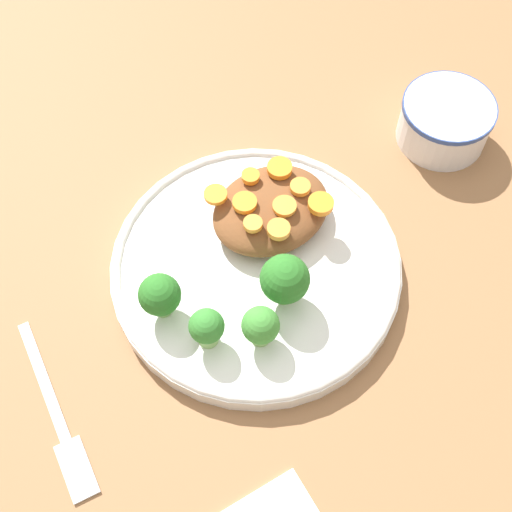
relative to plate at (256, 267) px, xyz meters
name	(u,v)px	position (x,y,z in m)	size (l,w,h in m)	color
ground_plane	(256,273)	(0.00, 0.00, -0.01)	(4.00, 4.00, 0.00)	#8C603D
plate	(256,267)	(0.00, 0.00, 0.00)	(0.29, 0.29, 0.02)	silver
dip_bowl	(445,120)	(0.27, 0.02, 0.02)	(0.10, 0.10, 0.05)	silver
stew_mound	(271,210)	(0.04, 0.03, 0.02)	(0.12, 0.10, 0.04)	brown
broccoli_floret_0	(207,328)	(-0.08, -0.04, 0.03)	(0.03, 0.03, 0.05)	#7FA85B
broccoli_floret_1	(160,296)	(-0.10, 0.01, 0.04)	(0.04, 0.04, 0.05)	#759E51
broccoli_floret_2	(283,281)	(0.00, -0.05, 0.04)	(0.05, 0.05, 0.06)	#759E51
broccoli_floret_3	(261,326)	(-0.04, -0.07, 0.03)	(0.03, 0.03, 0.05)	#759E51
carrot_slice_0	(284,206)	(0.05, 0.02, 0.04)	(0.02, 0.02, 0.00)	orange
carrot_slice_1	(253,224)	(0.01, 0.02, 0.05)	(0.02, 0.02, 0.01)	orange
carrot_slice_2	(280,168)	(0.07, 0.06, 0.05)	(0.03, 0.03, 0.01)	orange
carrot_slice_3	(321,204)	(0.08, 0.00, 0.05)	(0.03, 0.03, 0.01)	orange
carrot_slice_4	(212,196)	(0.00, 0.07, 0.04)	(0.02, 0.02, 0.00)	orange
carrot_slice_5	(251,176)	(0.04, 0.07, 0.05)	(0.02, 0.02, 0.01)	orange
carrot_slice_6	(280,231)	(0.03, 0.00, 0.05)	(0.02, 0.02, 0.01)	orange
carrot_slice_7	(245,203)	(0.02, 0.04, 0.05)	(0.02, 0.02, 0.01)	orange
carrot_slice_8	(300,187)	(0.07, 0.03, 0.05)	(0.02, 0.02, 0.01)	orange
fork	(60,424)	(-0.23, -0.02, -0.01)	(0.04, 0.18, 0.01)	silver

